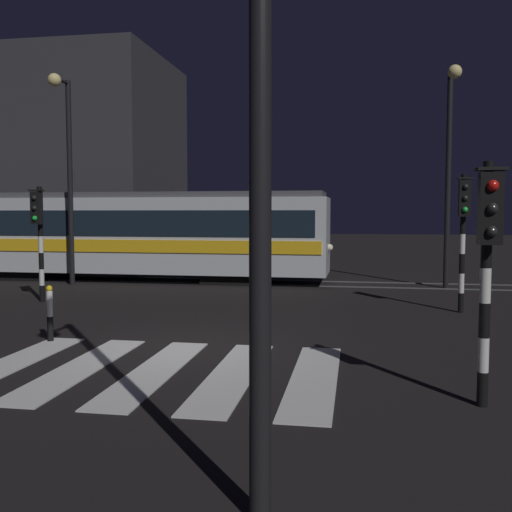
# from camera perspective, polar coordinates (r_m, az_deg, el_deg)

# --- Properties ---
(ground_plane) EXTENTS (120.00, 120.00, 0.00)m
(ground_plane) POSITION_cam_1_polar(r_m,az_deg,el_deg) (11.34, -6.60, -8.65)
(ground_plane) COLOR black
(rail_near) EXTENTS (80.00, 0.12, 0.03)m
(rail_near) POSITION_cam_1_polar(r_m,az_deg,el_deg) (20.50, 1.04, -2.81)
(rail_near) COLOR #59595E
(rail_near) RESTS_ON ground
(rail_far) EXTENTS (80.00, 0.12, 0.03)m
(rail_far) POSITION_cam_1_polar(r_m,az_deg,el_deg) (21.91, 1.63, -2.36)
(rail_far) COLOR #59595E
(rail_far) RESTS_ON ground
(crosswalk_zebra) EXTENTS (5.76, 4.05, 0.02)m
(crosswalk_zebra) POSITION_cam_1_polar(r_m,az_deg,el_deg) (9.68, -9.71, -10.88)
(crosswalk_zebra) COLOR silver
(crosswalk_zebra) RESTS_ON ground
(traffic_light_corner_far_left) EXTENTS (0.36, 0.42, 3.24)m
(traffic_light_corner_far_left) POSITION_cam_1_polar(r_m,az_deg,el_deg) (17.57, -20.24, 2.71)
(traffic_light_corner_far_left) COLOR black
(traffic_light_corner_far_left) RESTS_ON ground
(traffic_light_corner_near_right) EXTENTS (0.36, 0.42, 3.17)m
(traffic_light_corner_near_right) POSITION_cam_1_polar(r_m,az_deg,el_deg) (8.01, 21.48, 0.85)
(traffic_light_corner_near_right) COLOR black
(traffic_light_corner_near_right) RESTS_ON ground
(traffic_light_corner_far_right) EXTENTS (0.36, 0.42, 3.47)m
(traffic_light_corner_far_right) POSITION_cam_1_polar(r_m,az_deg,el_deg) (15.56, 19.39, 3.13)
(traffic_light_corner_far_right) COLOR black
(traffic_light_corner_far_right) RESTS_ON ground
(street_lamp_trackside_left) EXTENTS (0.44, 1.21, 7.07)m
(street_lamp_trackside_left) POSITION_cam_1_polar(r_m,az_deg,el_deg) (21.42, -17.87, 9.30)
(street_lamp_trackside_left) COLOR black
(street_lamp_trackside_left) RESTS_ON ground
(street_lamp_trackside_right) EXTENTS (0.44, 1.21, 7.12)m
(street_lamp_trackside_right) POSITION_cam_1_polar(r_m,az_deg,el_deg) (20.48, 18.20, 9.60)
(street_lamp_trackside_right) COLOR black
(street_lamp_trackside_right) RESTS_ON ground
(tram) EXTENTS (14.88, 2.58, 4.15)m
(tram) POSITION_cam_1_polar(r_m,az_deg,el_deg) (22.48, -12.08, 2.14)
(tram) COLOR silver
(tram) RESTS_ON ground
(bollard_island_edge) EXTENTS (0.12, 0.12, 1.11)m
(bollard_island_edge) POSITION_cam_1_polar(r_m,az_deg,el_deg) (12.22, -19.27, -5.26)
(bollard_island_edge) COLOR black
(bollard_island_edge) RESTS_ON ground
(building_backdrop) EXTENTS (12.42, 8.00, 10.04)m
(building_backdrop) POSITION_cam_1_polar(r_m,az_deg,el_deg) (32.16, -19.53, 8.43)
(building_backdrop) COLOR #2D2D33
(building_backdrop) RESTS_ON ground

